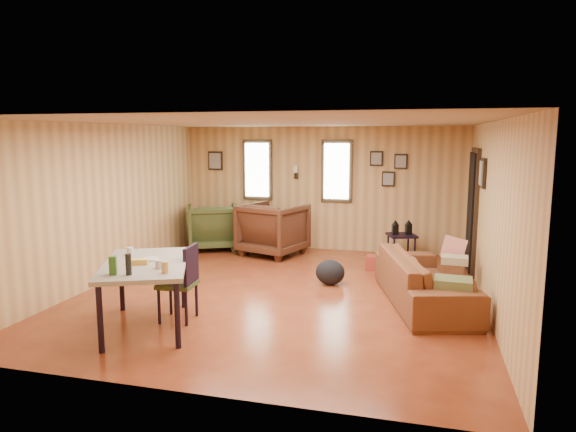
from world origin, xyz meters
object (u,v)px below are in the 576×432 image
Objects in this scene: recliner_brown at (273,226)px; end_table at (261,229)px; recliner_green at (213,225)px; side_table at (402,233)px; sofa at (424,271)px; dining_table at (145,268)px.

end_table is at bearing -19.40° from recliner_brown.
end_table is (-0.33, 0.26, -0.10)m from recliner_brown.
side_table is at bearing 153.12° from recliner_green.
sofa is 3.57m from dining_table.
dining_table is (-0.37, -3.97, 0.17)m from recliner_brown.
recliner_green reaches higher than end_table.
recliner_brown is 2.36m from side_table.
recliner_green is at bearing -175.57° from end_table.
recliner_green is 3.65m from side_table.
end_table is (0.97, 0.07, -0.05)m from recliner_green.
dining_table is at bearing 76.87° from recliner_green.
side_table is (-0.39, 2.35, 0.07)m from sofa.
end_table is 4.24m from dining_table.
side_table is at bearing -3.28° from end_table.
recliner_brown is at bearing 146.36° from recliner_green.
recliner_green is 1.25× the size of end_table.
recliner_brown is 0.61× the size of dining_table.
recliner_green is 0.55× the size of dining_table.
side_table is (3.65, -0.08, 0.02)m from recliner_green.
dining_table is at bearing -90.59° from end_table.
sofa is 3.01× the size of side_table.
sofa is at bearing 5.61° from dining_table.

